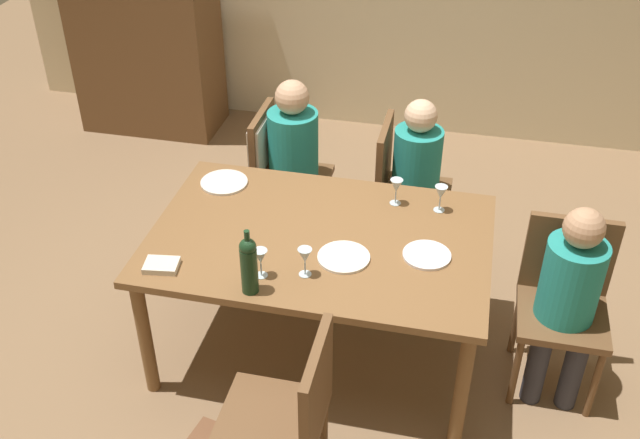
{
  "coord_description": "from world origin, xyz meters",
  "views": [
    {
      "loc": [
        0.67,
        -2.95,
        2.96
      ],
      "look_at": [
        0.0,
        0.0,
        0.86
      ],
      "focal_mm": 41.71,
      "sensor_mm": 36.0,
      "label": 1
    }
  ],
  "objects_px": {
    "chair_far_right": "(401,183)",
    "chair_far_left": "(275,160)",
    "chair_right_end": "(564,294)",
    "dinner_plate_guest_left": "(344,257)",
    "person_man_guest": "(297,153)",
    "dining_table": "(320,248)",
    "wine_glass_centre": "(305,257)",
    "dinner_plate_host": "(224,182)",
    "person_man_bearded": "(420,170)",
    "person_woman_host": "(569,292)",
    "wine_glass_near_left": "(441,193)",
    "wine_glass_near_right": "(396,187)",
    "chair_near": "(290,413)",
    "wine_bottle_tall_green": "(249,264)",
    "wine_glass_far": "(260,258)",
    "dinner_plate_guest_right": "(427,255)"
  },
  "relations": [
    {
      "from": "person_woman_host",
      "to": "wine_glass_centre",
      "type": "bearing_deg",
      "value": 13.32
    },
    {
      "from": "chair_far_left",
      "to": "wine_glass_near_right",
      "type": "height_order",
      "value": "chair_far_left"
    },
    {
      "from": "wine_glass_near_left",
      "to": "chair_right_end",
      "type": "bearing_deg",
      "value": -22.32
    },
    {
      "from": "wine_glass_centre",
      "to": "wine_glass_near_right",
      "type": "height_order",
      "value": "same"
    },
    {
      "from": "person_woman_host",
      "to": "wine_glass_near_right",
      "type": "distance_m",
      "value": 1.02
    },
    {
      "from": "chair_right_end",
      "to": "dinner_plate_guest_left",
      "type": "xyz_separation_m",
      "value": [
        -1.08,
        -0.24,
        0.23
      ]
    },
    {
      "from": "chair_right_end",
      "to": "person_man_bearded",
      "type": "bearing_deg",
      "value": -46.3
    },
    {
      "from": "chair_near",
      "to": "person_woman_host",
      "type": "relative_size",
      "value": 0.84
    },
    {
      "from": "chair_near",
      "to": "wine_bottle_tall_green",
      "type": "relative_size",
      "value": 2.74
    },
    {
      "from": "person_woman_host",
      "to": "wine_glass_far",
      "type": "xyz_separation_m",
      "value": [
        -1.43,
        -0.35,
        0.23
      ]
    },
    {
      "from": "chair_far_right",
      "to": "dinner_plate_guest_left",
      "type": "bearing_deg",
      "value": -7.46
    },
    {
      "from": "chair_right_end",
      "to": "dinner_plate_guest_left",
      "type": "bearing_deg",
      "value": 12.67
    },
    {
      "from": "chair_far_right",
      "to": "chair_far_left",
      "type": "distance_m",
      "value": 0.81
    },
    {
      "from": "dining_table",
      "to": "person_man_guest",
      "type": "bearing_deg",
      "value": 110.7
    },
    {
      "from": "person_man_guest",
      "to": "dinner_plate_host",
      "type": "bearing_deg",
      "value": -25.15
    },
    {
      "from": "dining_table",
      "to": "dinner_plate_guest_left",
      "type": "xyz_separation_m",
      "value": [
        0.15,
        -0.16,
        0.09
      ]
    },
    {
      "from": "dining_table",
      "to": "chair_far_left",
      "type": "height_order",
      "value": "chair_far_left"
    },
    {
      "from": "person_woman_host",
      "to": "dinner_plate_host",
      "type": "height_order",
      "value": "person_woman_host"
    },
    {
      "from": "wine_bottle_tall_green",
      "to": "wine_glass_centre",
      "type": "relative_size",
      "value": 2.25
    },
    {
      "from": "wine_glass_near_left",
      "to": "wine_glass_centre",
      "type": "distance_m",
      "value": 0.88
    },
    {
      "from": "person_man_guest",
      "to": "wine_glass_far",
      "type": "distance_m",
      "value": 1.35
    },
    {
      "from": "wine_glass_centre",
      "to": "dinner_plate_host",
      "type": "bearing_deg",
      "value": 132.83
    },
    {
      "from": "person_man_guest",
      "to": "chair_far_right",
      "type": "bearing_deg",
      "value": 90.0
    },
    {
      "from": "wine_bottle_tall_green",
      "to": "wine_glass_near_right",
      "type": "xyz_separation_m",
      "value": [
        0.55,
        0.86,
        -0.05
      ]
    },
    {
      "from": "person_man_bearded",
      "to": "wine_glass_far",
      "type": "height_order",
      "value": "person_man_bearded"
    },
    {
      "from": "dinner_plate_guest_right",
      "to": "dinner_plate_guest_left",
      "type": "bearing_deg",
      "value": -164.93
    },
    {
      "from": "person_man_bearded",
      "to": "wine_bottle_tall_green",
      "type": "bearing_deg",
      "value": -23.6
    },
    {
      "from": "person_man_guest",
      "to": "person_woman_host",
      "type": "bearing_deg",
      "value": 58.53
    },
    {
      "from": "chair_near",
      "to": "dinner_plate_guest_left",
      "type": "distance_m",
      "value": 0.83
    },
    {
      "from": "wine_bottle_tall_green",
      "to": "dinner_plate_guest_right",
      "type": "relative_size",
      "value": 1.42
    },
    {
      "from": "chair_right_end",
      "to": "person_man_guest",
      "type": "relative_size",
      "value": 0.8
    },
    {
      "from": "chair_right_end",
      "to": "person_man_bearded",
      "type": "relative_size",
      "value": 0.83
    },
    {
      "from": "dining_table",
      "to": "chair_far_right",
      "type": "bearing_deg",
      "value": 72.6
    },
    {
      "from": "chair_right_end",
      "to": "dinner_plate_host",
      "type": "distance_m",
      "value": 1.9
    },
    {
      "from": "chair_far_left",
      "to": "dinner_plate_guest_left",
      "type": "height_order",
      "value": "chair_far_left"
    },
    {
      "from": "wine_bottle_tall_green",
      "to": "chair_far_right",
      "type": "bearing_deg",
      "value": 70.29
    },
    {
      "from": "dinner_plate_guest_left",
      "to": "person_man_guest",
      "type": "bearing_deg",
      "value": 114.83
    },
    {
      "from": "chair_near",
      "to": "wine_bottle_tall_green",
      "type": "height_order",
      "value": "wine_bottle_tall_green"
    },
    {
      "from": "person_man_bearded",
      "to": "chair_right_end",
      "type": "bearing_deg",
      "value": 43.7
    },
    {
      "from": "person_man_bearded",
      "to": "chair_far_left",
      "type": "bearing_deg",
      "value": -90.0
    },
    {
      "from": "wine_glass_centre",
      "to": "dinner_plate_guest_left",
      "type": "height_order",
      "value": "wine_glass_centre"
    },
    {
      "from": "chair_far_right",
      "to": "dinner_plate_guest_left",
      "type": "xyz_separation_m",
      "value": [
        -0.14,
        -1.11,
        0.23
      ]
    },
    {
      "from": "wine_glass_near_left",
      "to": "dinner_plate_guest_right",
      "type": "height_order",
      "value": "wine_glass_near_left"
    },
    {
      "from": "chair_far_left",
      "to": "person_woman_host",
      "type": "bearing_deg",
      "value": 60.77
    },
    {
      "from": "chair_far_left",
      "to": "person_woman_host",
      "type": "distance_m",
      "value": 2.0
    },
    {
      "from": "wine_glass_near_left",
      "to": "wine_glass_near_right",
      "type": "relative_size",
      "value": 1.0
    },
    {
      "from": "wine_glass_near_right",
      "to": "dinner_plate_host",
      "type": "height_order",
      "value": "wine_glass_near_right"
    },
    {
      "from": "chair_right_end",
      "to": "person_man_guest",
      "type": "bearing_deg",
      "value": -28.43
    },
    {
      "from": "chair_far_right",
      "to": "person_man_guest",
      "type": "xyz_separation_m",
      "value": [
        -0.66,
        0.0,
        0.13
      ]
    },
    {
      "from": "chair_far_left",
      "to": "dining_table",
      "type": "bearing_deg",
      "value": 28.16
    }
  ]
}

